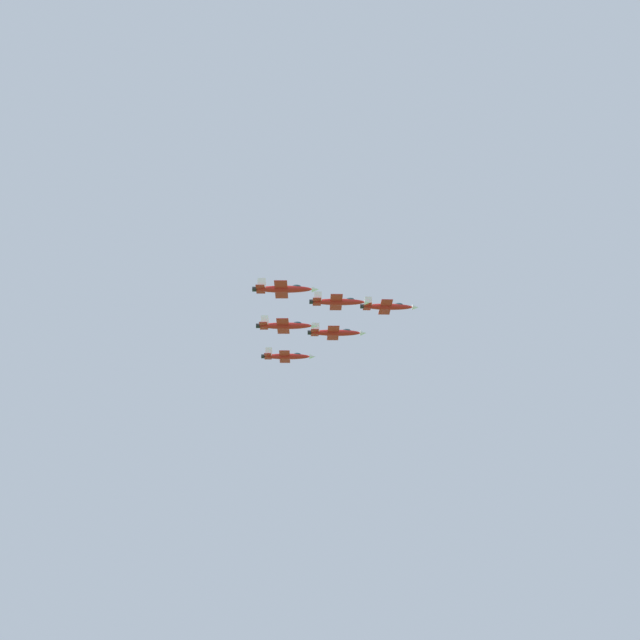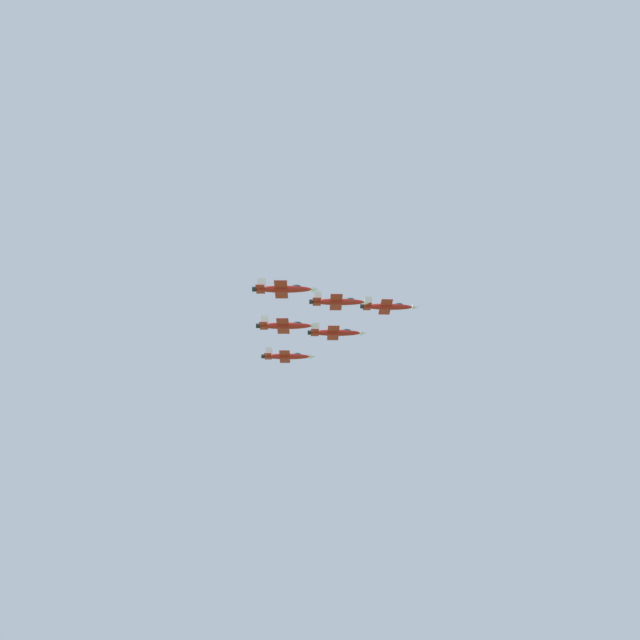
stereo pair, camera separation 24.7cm
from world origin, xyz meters
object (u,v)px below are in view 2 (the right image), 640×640
jet_lead (388,306)px  jet_right_wingman (339,302)px  jet_left_outer (287,356)px  jet_left_wingman (336,333)px  jet_right_outer (284,289)px  jet_slot_rear (286,326)px

jet_lead → jet_right_wingman: jet_lead is taller
jet_lead → jet_left_outer: 38.76m
jet_left_wingman → jet_right_wingman: size_ratio=1.04×
jet_right_outer → jet_slot_rear: jet_slot_rear is taller
jet_left_outer → jet_right_outer: (18.23, -46.21, -1.09)m
jet_lead → jet_left_outer: size_ratio=1.00×
jet_right_wingman → jet_left_outer: 40.04m
jet_lead → jet_right_outer: size_ratio=0.97×
jet_lead → jet_right_wingman: 19.68m
jet_left_wingman → jet_right_wingman: (9.11, -23.11, -1.52)m
jet_lead → jet_slot_rear: bearing=178.9°
jet_left_outer → jet_right_wingman: bearing=-68.3°
jet_left_outer → jet_right_outer: jet_left_outer is taller
jet_lead → jet_slot_rear: (-27.18, -10.72, -6.18)m
jet_lead → jet_left_outer: bearing=138.5°
jet_lead → jet_left_wingman: 19.39m
jet_slot_rear → jet_right_wingman: bearing=-39.3°
jet_left_outer → jet_slot_rear: jet_left_outer is taller
jet_right_outer → jet_slot_rear: (-9.11, 23.11, 0.54)m
jet_lead → jet_right_outer: jet_lead is taller
jet_lead → jet_right_wingman: size_ratio=0.99×
jet_right_outer → jet_slot_rear: size_ratio=0.98×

